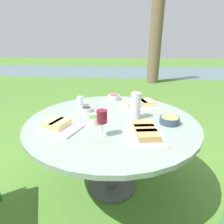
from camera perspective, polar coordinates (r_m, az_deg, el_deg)
ground_plane at (r=1.98m, az=0.00°, el=-22.75°), size 40.00×40.00×0.00m
river_strip at (r=10.27m, az=5.35°, el=13.10°), size 40.00×4.76×0.01m
tree_trunk_main at (r=7.18m, az=14.33°, el=25.34°), size 0.45×0.45×4.01m
dining_table at (r=1.60m, az=0.00°, el=-4.93°), size 1.48×1.48×0.76m
water_pitcher at (r=1.54m, az=7.74°, el=2.04°), size 0.10×0.09×0.23m
wine_glass at (r=1.21m, az=-3.30°, el=-1.77°), size 0.07×0.07×0.20m
platter_bread_main at (r=1.42m, az=-17.04°, el=-4.31°), size 0.35×0.32×0.07m
platter_charcuterie at (r=1.84m, az=8.76°, el=2.47°), size 0.45×0.37×0.08m
platter_sandwich_side at (r=1.28m, az=10.77°, el=-6.41°), size 0.28×0.38×0.06m
bowl_fries at (r=1.52m, az=18.28°, el=-2.45°), size 0.16×0.16×0.06m
bowl_salad at (r=1.45m, az=-5.95°, el=-2.53°), size 0.11×0.11×0.06m
bowl_olives at (r=1.74m, az=-8.30°, el=0.94°), size 0.11×0.11×0.04m
bowl_dip_red at (r=2.10m, az=0.61°, el=4.94°), size 0.13×0.13×0.06m
cup_water_near at (r=1.90m, az=-10.35°, el=3.46°), size 0.07×0.07×0.10m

